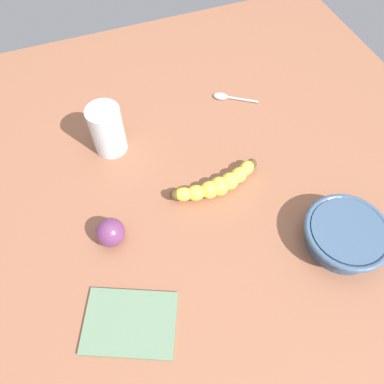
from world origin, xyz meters
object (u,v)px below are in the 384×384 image
smoothie_glass (107,131)px  banana (218,184)px  plum_fruit (110,232)px  ceramic_bowl (345,235)px  teaspoon (223,97)px

smoothie_glass → banana: bearing=133.4°
plum_fruit → ceramic_bowl: bearing=158.8°
banana → smoothie_glass: (17.90, -18.96, 3.42)cm
ceramic_bowl → banana: bearing=-47.9°
smoothie_glass → ceramic_bowl: (-35.44, 38.34, -2.48)cm
smoothie_glass → teaspoon: 30.86cm
banana → ceramic_bowl: bearing=-53.6°
banana → plum_fruit: size_ratio=3.62×
smoothie_glass → teaspoon: bearing=-168.9°
banana → plum_fruit: (23.25, 3.55, 0.77)cm
smoothie_glass → plum_fruit: bearing=76.6°
smoothie_glass → teaspoon: (-29.88, -5.84, -5.01)cm
teaspoon → plum_fruit: bearing=72.0°
ceramic_bowl → plum_fruit: 43.75cm
banana → smoothie_glass: size_ratio=1.76×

